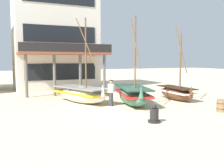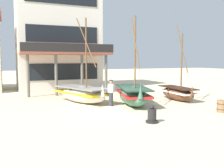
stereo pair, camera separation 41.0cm
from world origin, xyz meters
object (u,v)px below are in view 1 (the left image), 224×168
at_px(fishing_boat_far_right, 176,92).
at_px(fisherman_by_hull, 111,93).
at_px(fishing_boat_near_left, 133,95).
at_px(wooden_barrel, 221,106).
at_px(capstan_winch, 154,116).
at_px(fishing_boat_centre_large, 81,94).
at_px(harbor_building_main, 54,37).

distance_m(fishing_boat_far_right, fisherman_by_hull, 5.40).
bearing_deg(fishing_boat_far_right, fishing_boat_near_left, -172.84).
height_order(fishing_boat_near_left, wooden_barrel, fishing_boat_near_left).
bearing_deg(capstan_winch, fishing_boat_centre_large, 101.97).
relative_size(fishing_boat_near_left, fisherman_by_hull, 3.38).
bearing_deg(fishing_boat_near_left, fishing_boat_centre_large, 140.78).
bearing_deg(fishing_boat_near_left, fisherman_by_hull, 170.89).
xyz_separation_m(fisherman_by_hull, harbor_building_main, (-1.24, 11.40, 4.41)).
height_order(fishing_boat_near_left, capstan_winch, fishing_boat_near_left).
bearing_deg(capstan_winch, fishing_boat_far_right, 43.62).
distance_m(fishing_boat_centre_large, harbor_building_main, 10.42).
distance_m(fishing_boat_near_left, fishing_boat_far_right, 3.95).
xyz_separation_m(fishing_boat_centre_large, capstan_winch, (1.45, -6.85, -0.28)).
relative_size(wooden_barrel, harbor_building_main, 0.07).
xyz_separation_m(fishing_boat_near_left, fishing_boat_far_right, (3.92, 0.49, -0.11)).
bearing_deg(fishing_boat_far_right, harbor_building_main, 120.72).
bearing_deg(fishing_boat_centre_large, fishing_boat_near_left, -39.22).
relative_size(capstan_winch, harbor_building_main, 0.08).
relative_size(fishing_boat_centre_large, fishing_boat_far_right, 1.06).
distance_m(fishing_boat_near_left, capstan_winch, 4.76).
height_order(fishing_boat_centre_large, wooden_barrel, fishing_boat_centre_large).
height_order(fishing_boat_near_left, fishing_boat_far_right, fishing_boat_near_left).
relative_size(fishing_boat_centre_large, harbor_building_main, 0.55).
height_order(fishing_boat_centre_large, harbor_building_main, harbor_building_main).
distance_m(fisherman_by_hull, capstan_winch, 4.81).
bearing_deg(fishing_boat_centre_large, fishing_boat_far_right, -15.02).
xyz_separation_m(fisherman_by_hull, capstan_winch, (0.10, -4.78, -0.50)).
xyz_separation_m(fishing_boat_centre_large, fisherman_by_hull, (1.35, -2.06, 0.22)).
bearing_deg(fisherman_by_hull, capstan_winch, -88.80).
distance_m(fishing_boat_centre_large, fishing_boat_far_right, 6.98).
xyz_separation_m(fishing_boat_far_right, harbor_building_main, (-6.62, 11.14, 4.68)).
bearing_deg(fishing_boat_centre_large, harbor_building_main, 89.30).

